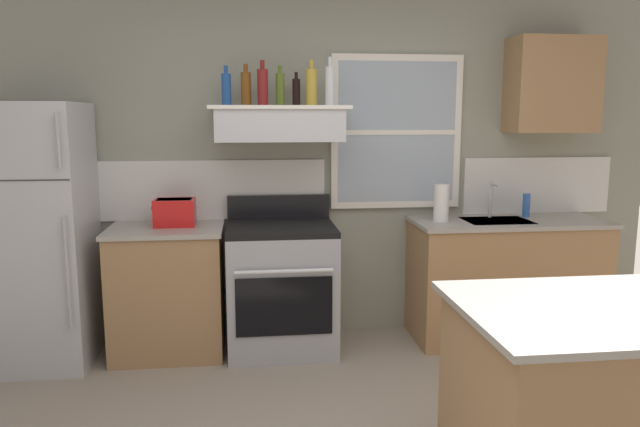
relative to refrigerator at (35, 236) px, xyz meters
The scene contains 19 objects.
back_wall 2.02m from the refrigerator, 11.29° to the left, with size 5.40×0.11×2.70m.
refrigerator is the anchor object (origin of this frame).
counter_left_of_stove 0.95m from the refrigerator, ahead, with size 0.79×0.63×0.91m.
toaster 0.93m from the refrigerator, ahead, with size 0.30×0.20×0.19m.
stove_range 1.70m from the refrigerator, ahead, with size 0.76×0.69×1.09m.
range_hood_shelf 1.81m from the refrigerator, ahead, with size 0.96×0.52×0.24m.
bottle_blue_liqueur 1.62m from the refrigerator, ahead, with size 0.07×0.07×0.27m.
bottle_amber_wine 1.73m from the refrigerator, ahead, with size 0.07×0.07×0.28m.
bottle_red_label_wine 1.83m from the refrigerator, ahead, with size 0.07×0.07×0.31m.
bottle_olive_oil_square 1.93m from the refrigerator, ahead, with size 0.06×0.06×0.27m.
bottle_balsamic_dark 2.03m from the refrigerator, ahead, with size 0.06×0.06×0.23m.
bottle_champagne_gold_foil 2.13m from the refrigerator, ahead, with size 0.08×0.08×0.31m.
bottle_clear_tall 2.24m from the refrigerator, ahead, with size 0.06×0.06×0.33m.
counter_right_with_sink 3.38m from the refrigerator, ahead, with size 1.43×0.63×0.91m.
sink_faucet 3.26m from the refrigerator, ahead, with size 0.03×0.17×0.28m.
paper_towel_roll 2.83m from the refrigerator, ahead, with size 0.11×0.11×0.27m, color white.
dish_soap_bottle 3.54m from the refrigerator, ahead, with size 0.06×0.06×0.18m, color blue.
kitchen_island 3.58m from the refrigerator, 33.23° to the right, with size 1.40×0.90×0.91m.
upper_cabinet_right 3.84m from the refrigerator, ahead, with size 0.64×0.32×0.70m.
Camera 1 is at (-0.47, -2.32, 1.68)m, focal length 33.85 mm.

